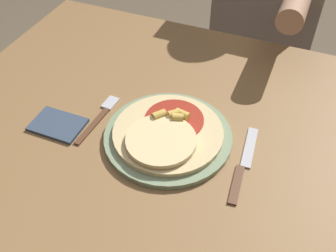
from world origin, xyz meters
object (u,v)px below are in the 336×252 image
object	(u,v)px
dining_table	(165,164)
fork	(100,116)
knife	(243,165)
pizza	(167,133)
person_diner	(268,11)
plate	(168,136)

from	to	relation	value
dining_table	fork	xyz separation A→B (m)	(-0.17, -0.00, 0.10)
fork	knife	xyz separation A→B (m)	(0.35, -0.02, 0.00)
knife	dining_table	bearing A→B (deg)	174.32
pizza	fork	distance (m)	0.18
person_diner	plate	bearing A→B (deg)	-95.83
pizza	person_diner	world-z (taller)	person_diner
pizza	knife	size ratio (longest dim) A/B	1.11
plate	pizza	distance (m)	0.02
fork	knife	bearing A→B (deg)	-2.84
dining_table	pizza	xyz separation A→B (m)	(0.01, -0.01, 0.13)
plate	pizza	xyz separation A→B (m)	(-0.00, -0.01, 0.02)
fork	knife	size ratio (longest dim) A/B	0.80
pizza	fork	bearing A→B (deg)	176.72
person_diner	fork	bearing A→B (deg)	-108.85
plate	knife	size ratio (longest dim) A/B	1.30
plate	knife	xyz separation A→B (m)	(0.18, -0.01, -0.00)
pizza	fork	size ratio (longest dim) A/B	1.40
plate	person_diner	bearing A→B (deg)	84.17
dining_table	fork	distance (m)	0.20
dining_table	pizza	world-z (taller)	pizza
knife	person_diner	bearing A→B (deg)	97.54
dining_table	plate	xyz separation A→B (m)	(0.01, -0.01, 0.11)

